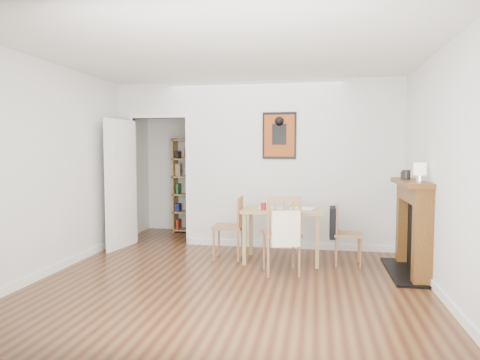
% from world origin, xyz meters
% --- Properties ---
extents(ground, '(5.20, 5.20, 0.00)m').
position_xyz_m(ground, '(0.00, 0.00, 0.00)').
color(ground, brown).
rests_on(ground, ground).
extents(room_shell, '(5.20, 5.20, 5.20)m').
position_xyz_m(room_shell, '(0.10, 1.34, 1.30)').
color(room_shell, silver).
rests_on(room_shell, ground).
extents(dining_table, '(1.07, 0.68, 0.73)m').
position_xyz_m(dining_table, '(0.51, 0.55, 0.64)').
color(dining_table, '#A7814E').
rests_on(dining_table, ground).
extents(chair_left, '(0.45, 0.45, 0.89)m').
position_xyz_m(chair_left, '(-0.24, 0.56, 0.44)').
color(chair_left, '#936644').
rests_on(chair_left, ground).
extents(chair_right, '(0.46, 0.40, 0.79)m').
position_xyz_m(chair_right, '(1.38, 0.54, 0.41)').
color(chair_right, '#936644').
rests_on(chair_right, ground).
extents(chair_front, '(0.59, 0.64, 0.98)m').
position_xyz_m(chair_front, '(0.55, -0.03, 0.50)').
color(chair_front, '#936644').
rests_on(chair_front, ground).
extents(bookshelf, '(0.74, 0.29, 1.75)m').
position_xyz_m(bookshelf, '(-1.30, 2.40, 0.86)').
color(bookshelf, '#A7814E').
rests_on(bookshelf, ground).
extents(fireplace, '(0.45, 1.25, 1.16)m').
position_xyz_m(fireplace, '(2.16, 0.25, 0.62)').
color(fireplace, brown).
rests_on(fireplace, ground).
extents(red_glass, '(0.07, 0.07, 0.10)m').
position_xyz_m(red_glass, '(0.27, 0.40, 0.78)').
color(red_glass, maroon).
rests_on(red_glass, dining_table).
extents(orange_fruit, '(0.07, 0.07, 0.07)m').
position_xyz_m(orange_fruit, '(0.66, 0.68, 0.76)').
color(orange_fruit, orange).
rests_on(orange_fruit, dining_table).
extents(placemat, '(0.39, 0.30, 0.00)m').
position_xyz_m(placemat, '(0.37, 0.59, 0.73)').
color(placemat, beige).
rests_on(placemat, dining_table).
extents(notebook, '(0.36, 0.30, 0.02)m').
position_xyz_m(notebook, '(0.80, 0.59, 0.74)').
color(notebook, silver).
rests_on(notebook, dining_table).
extents(mantel_lamp, '(0.14, 0.14, 0.23)m').
position_xyz_m(mantel_lamp, '(2.13, -0.11, 1.30)').
color(mantel_lamp, silver).
rests_on(mantel_lamp, fireplace).
extents(ceramic_jar_a, '(0.10, 0.10, 0.12)m').
position_xyz_m(ceramic_jar_a, '(2.08, 0.35, 1.22)').
color(ceramic_jar_a, black).
rests_on(ceramic_jar_a, fireplace).
extents(ceramic_jar_b, '(0.08, 0.08, 0.10)m').
position_xyz_m(ceramic_jar_b, '(2.07, 0.50, 1.21)').
color(ceramic_jar_b, black).
rests_on(ceramic_jar_b, fireplace).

